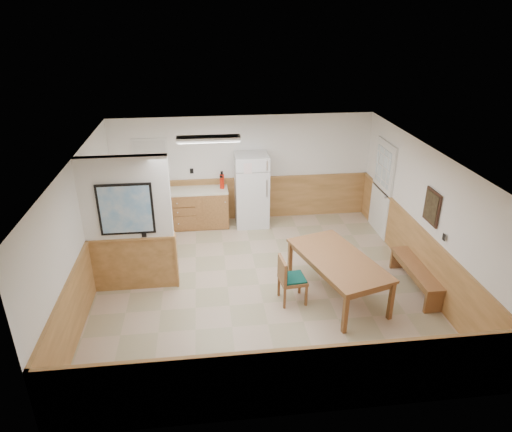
{
  "coord_description": "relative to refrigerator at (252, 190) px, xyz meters",
  "views": [
    {
      "loc": [
        -0.9,
        -7.1,
        4.69
      ],
      "look_at": [
        -0.01,
        0.4,
        1.22
      ],
      "focal_mm": 32.0,
      "sensor_mm": 36.0,
      "label": 1
    }
  ],
  "objects": [
    {
      "name": "kitchen_window",
      "position": [
        -2.25,
        0.35,
        0.7
      ],
      "size": [
        0.8,
        0.04,
        1.0
      ],
      "color": "white",
      "rests_on": "back_wall"
    },
    {
      "name": "wainscot_left",
      "position": [
        -3.13,
        -2.63,
        -0.35
      ],
      "size": [
        0.04,
        6.0,
        1.0
      ],
      "primitive_type": "cube",
      "color": "tan",
      "rests_on": "ground"
    },
    {
      "name": "left_wall",
      "position": [
        -3.15,
        -2.63,
        0.4
      ],
      "size": [
        0.02,
        6.0,
        2.5
      ],
      "primitive_type": "cube",
      "color": "white",
      "rests_on": "ground"
    },
    {
      "name": "fluorescent_fixture",
      "position": [
        -0.95,
        -1.33,
        1.59
      ],
      "size": [
        1.2,
        0.3,
        0.09
      ],
      "color": "white",
      "rests_on": "ceiling"
    },
    {
      "name": "dining_table",
      "position": [
        1.17,
        -3.11,
        -0.19
      ],
      "size": [
        1.53,
        2.2,
        0.75
      ],
      "rotation": [
        0.0,
        0.0,
        0.29
      ],
      "color": "#A1613B",
      "rests_on": "ground"
    },
    {
      "name": "partition_wall",
      "position": [
        -2.4,
        -2.43,
        0.38
      ],
      "size": [
        1.5,
        0.2,
        2.5
      ],
      "color": "white",
      "rests_on": "ground"
    },
    {
      "name": "wainscot_right",
      "position": [
        2.83,
        -2.63,
        -0.35
      ],
      "size": [
        0.04,
        6.0,
        1.0
      ],
      "primitive_type": "cube",
      "color": "tan",
      "rests_on": "ground"
    },
    {
      "name": "right_wall",
      "position": [
        2.85,
        -2.63,
        0.4
      ],
      "size": [
        0.02,
        6.0,
        2.5
      ],
      "primitive_type": "cube",
      "color": "white",
      "rests_on": "ground"
    },
    {
      "name": "soap_bottle",
      "position": [
        -2.22,
        0.0,
        0.16
      ],
      "size": [
        0.09,
        0.09,
        0.23
      ],
      "primitive_type": "cylinder",
      "rotation": [
        0.0,
        0.0,
        -0.36
      ],
      "color": "#198B26",
      "rests_on": "kitchen_counter"
    },
    {
      "name": "refrigerator",
      "position": [
        0.0,
        0.0,
        0.0
      ],
      "size": [
        0.76,
        0.72,
        1.71
      ],
      "rotation": [
        0.0,
        0.0,
        -0.0
      ],
      "color": "white",
      "rests_on": "ground"
    },
    {
      "name": "fire_extinguisher",
      "position": [
        -0.67,
        0.08,
        0.23
      ],
      "size": [
        0.13,
        0.13,
        0.41
      ],
      "rotation": [
        0.0,
        0.0,
        0.38
      ],
      "color": "red",
      "rests_on": "kitchen_counter"
    },
    {
      "name": "ground",
      "position": [
        -0.15,
        -2.63,
        -0.85
      ],
      "size": [
        6.0,
        6.0,
        0.0
      ],
      "primitive_type": "plane",
      "color": "tan",
      "rests_on": "ground"
    },
    {
      "name": "ceiling",
      "position": [
        -0.15,
        -2.63,
        1.65
      ],
      "size": [
        6.0,
        6.0,
        0.02
      ],
      "primitive_type": "cube",
      "color": "silver",
      "rests_on": "back_wall"
    },
    {
      "name": "back_wall",
      "position": [
        -0.15,
        0.37,
        0.4
      ],
      "size": [
        6.0,
        0.02,
        2.5
      ],
      "primitive_type": "cube",
      "color": "white",
      "rests_on": "ground"
    },
    {
      "name": "kitchen_counter",
      "position": [
        -1.36,
        0.05,
        -0.39
      ],
      "size": [
        2.2,
        0.61,
        1.0
      ],
      "color": "#A86F3B",
      "rests_on": "ground"
    },
    {
      "name": "wall_painting",
      "position": [
        2.81,
        -2.93,
        0.7
      ],
      "size": [
        0.04,
        0.5,
        0.6
      ],
      "color": "#311D13",
      "rests_on": "right_wall"
    },
    {
      "name": "wainscot_back",
      "position": [
        -0.15,
        0.35,
        -0.35
      ],
      "size": [
        6.0,
        0.04,
        1.0
      ],
      "primitive_type": "cube",
      "color": "tan",
      "rests_on": "ground"
    },
    {
      "name": "dining_bench",
      "position": [
        2.65,
        -3.07,
        -0.51
      ],
      "size": [
        0.35,
        1.56,
        0.45
      ],
      "rotation": [
        0.0,
        0.0,
        0.01
      ],
      "color": "#A1613B",
      "rests_on": "ground"
    },
    {
      "name": "dining_chair",
      "position": [
        0.27,
        -3.2,
        -0.36
      ],
      "size": [
        0.65,
        0.48,
        0.85
      ],
      "rotation": [
        0.0,
        0.0,
        0.1
      ],
      "color": "#A1613B",
      "rests_on": "ground"
    },
    {
      "name": "exterior_door",
      "position": [
        2.81,
        -0.73,
        0.2
      ],
      "size": [
        0.07,
        1.02,
        2.15
      ],
      "color": "white",
      "rests_on": "ground"
    }
  ]
}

